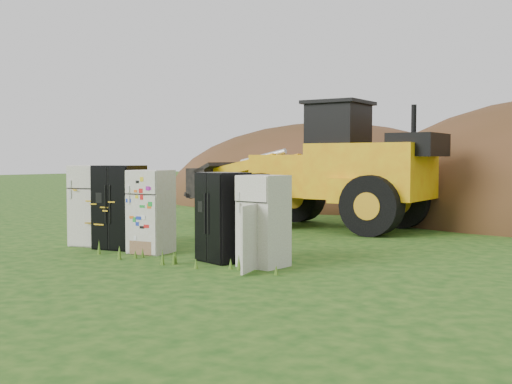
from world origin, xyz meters
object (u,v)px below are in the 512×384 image
at_px(fridge_black_side, 120,207).
at_px(fridge_sticker, 151,211).
at_px(fridge_black_right, 223,217).
at_px(wheel_loader, 310,165).
at_px(fridge_open_door, 264,221).
at_px(fridge_leftmost, 92,205).

bearing_deg(fridge_black_side, fridge_sticker, -13.13).
distance_m(fridge_black_side, fridge_black_right, 2.86).
xyz_separation_m(fridge_black_right, wheel_loader, (-1.99, 6.18, 0.91)).
bearing_deg(fridge_black_right, wheel_loader, 121.63).
distance_m(fridge_sticker, wheel_loader, 6.28).
relative_size(fridge_black_side, fridge_open_door, 1.09).
bearing_deg(fridge_open_door, fridge_black_right, -177.63).
distance_m(fridge_leftmost, fridge_black_right, 3.77).
bearing_deg(fridge_black_right, fridge_black_side, -165.75).
relative_size(fridge_sticker, fridge_open_door, 1.04).
xyz_separation_m(fridge_leftmost, fridge_black_right, (3.77, 0.01, -0.05)).
distance_m(fridge_sticker, fridge_open_door, 2.82).
bearing_deg(fridge_black_side, fridge_leftmost, 167.15).
height_order(fridge_black_right, fridge_open_door, fridge_black_right).
xyz_separation_m(fridge_sticker, fridge_open_door, (2.82, 0.03, -0.03)).
bearing_deg(fridge_sticker, wheel_loader, 80.08).
bearing_deg(wheel_loader, fridge_leftmost, -110.13).
bearing_deg(fridge_leftmost, fridge_black_right, -17.49).
xyz_separation_m(fridge_black_side, fridge_sticker, (0.97, -0.02, -0.04)).
bearing_deg(fridge_leftmost, fridge_sticker, -18.48).
distance_m(fridge_black_side, fridge_sticker, 0.98).
bearing_deg(fridge_black_side, fridge_black_right, -11.73).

